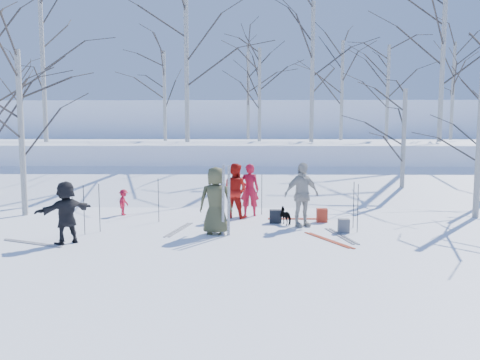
{
  "coord_description": "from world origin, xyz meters",
  "views": [
    {
      "loc": [
        0.25,
        -12.58,
        2.84
      ],
      "look_at": [
        0.0,
        1.5,
        1.3
      ],
      "focal_mm": 35.0,
      "sensor_mm": 36.0,
      "label": 1
    }
  ],
  "objects_px": {
    "skier_red_north": "(250,190)",
    "skier_grey_west": "(66,212)",
    "skier_cream_east": "(302,195)",
    "skier_redor_behind": "(235,191)",
    "backpack_grey": "(344,226)",
    "backpack_dark": "(275,216)",
    "backpack_red": "(322,215)",
    "skier_olive_center": "(216,201)",
    "dog": "(286,216)",
    "skier_red_seated": "(124,202)"
  },
  "relations": [
    {
      "from": "skier_olive_center",
      "to": "skier_redor_behind",
      "type": "height_order",
      "value": "skier_olive_center"
    },
    {
      "from": "skier_red_seated",
      "to": "backpack_grey",
      "type": "bearing_deg",
      "value": -101.21
    },
    {
      "from": "skier_redor_behind",
      "to": "backpack_dark",
      "type": "distance_m",
      "value": 1.64
    },
    {
      "from": "skier_red_north",
      "to": "dog",
      "type": "height_order",
      "value": "skier_red_north"
    },
    {
      "from": "backpack_red",
      "to": "skier_red_seated",
      "type": "bearing_deg",
      "value": 170.77
    },
    {
      "from": "skier_olive_center",
      "to": "backpack_grey",
      "type": "height_order",
      "value": "skier_olive_center"
    },
    {
      "from": "skier_grey_west",
      "to": "backpack_dark",
      "type": "height_order",
      "value": "skier_grey_west"
    },
    {
      "from": "backpack_grey",
      "to": "backpack_red",
      "type": "bearing_deg",
      "value": 104.11
    },
    {
      "from": "backpack_grey",
      "to": "skier_cream_east",
      "type": "bearing_deg",
      "value": 143.12
    },
    {
      "from": "skier_red_seated",
      "to": "dog",
      "type": "relative_size",
      "value": 1.41
    },
    {
      "from": "skier_olive_center",
      "to": "skier_cream_east",
      "type": "xyz_separation_m",
      "value": [
        2.43,
        1.02,
        0.02
      ]
    },
    {
      "from": "backpack_red",
      "to": "backpack_grey",
      "type": "height_order",
      "value": "backpack_red"
    },
    {
      "from": "skier_red_north",
      "to": "skier_redor_behind",
      "type": "height_order",
      "value": "skier_redor_behind"
    },
    {
      "from": "skier_olive_center",
      "to": "backpack_red",
      "type": "xyz_separation_m",
      "value": [
        3.14,
        1.68,
        -0.71
      ]
    },
    {
      "from": "skier_red_north",
      "to": "skier_red_seated",
      "type": "distance_m",
      "value": 4.18
    },
    {
      "from": "skier_olive_center",
      "to": "skier_cream_east",
      "type": "distance_m",
      "value": 2.64
    },
    {
      "from": "skier_redor_behind",
      "to": "backpack_red",
      "type": "relative_size",
      "value": 4.17
    },
    {
      "from": "skier_redor_behind",
      "to": "backpack_grey",
      "type": "height_order",
      "value": "skier_redor_behind"
    },
    {
      "from": "backpack_red",
      "to": "skier_grey_west",
      "type": "bearing_deg",
      "value": -157.51
    },
    {
      "from": "skier_red_seated",
      "to": "skier_cream_east",
      "type": "height_order",
      "value": "skier_cream_east"
    },
    {
      "from": "skier_cream_east",
      "to": "dog",
      "type": "relative_size",
      "value": 3.07
    },
    {
      "from": "skier_red_north",
      "to": "dog",
      "type": "xyz_separation_m",
      "value": [
        1.1,
        -1.39,
        -0.6
      ]
    },
    {
      "from": "skier_olive_center",
      "to": "skier_red_north",
      "type": "xyz_separation_m",
      "value": [
        0.92,
        2.71,
        -0.06
      ]
    },
    {
      "from": "skier_olive_center",
      "to": "skier_red_seated",
      "type": "xyz_separation_m",
      "value": [
        -3.23,
        2.71,
        -0.49
      ]
    },
    {
      "from": "skier_cream_east",
      "to": "skier_olive_center",
      "type": "bearing_deg",
      "value": -179.91
    },
    {
      "from": "skier_redor_behind",
      "to": "backpack_red",
      "type": "xyz_separation_m",
      "value": [
        2.69,
        -0.67,
        -0.67
      ]
    },
    {
      "from": "skier_grey_west",
      "to": "backpack_red",
      "type": "height_order",
      "value": "skier_grey_west"
    },
    {
      "from": "skier_red_north",
      "to": "skier_cream_east",
      "type": "height_order",
      "value": "skier_cream_east"
    },
    {
      "from": "dog",
      "to": "skier_red_north",
      "type": "bearing_deg",
      "value": -82.55
    },
    {
      "from": "skier_red_north",
      "to": "dog",
      "type": "relative_size",
      "value": 2.81
    },
    {
      "from": "skier_olive_center",
      "to": "backpack_red",
      "type": "bearing_deg",
      "value": -151.96
    },
    {
      "from": "dog",
      "to": "backpack_dark",
      "type": "height_order",
      "value": "dog"
    },
    {
      "from": "skier_redor_behind",
      "to": "skier_red_seated",
      "type": "xyz_separation_m",
      "value": [
        -3.68,
        0.37,
        -0.45
      ]
    },
    {
      "from": "skier_cream_east",
      "to": "backpack_grey",
      "type": "height_order",
      "value": "skier_cream_east"
    },
    {
      "from": "dog",
      "to": "backpack_red",
      "type": "bearing_deg",
      "value": 166.58
    },
    {
      "from": "skier_redor_behind",
      "to": "backpack_grey",
      "type": "bearing_deg",
      "value": 168.02
    },
    {
      "from": "skier_red_north",
      "to": "skier_grey_west",
      "type": "bearing_deg",
      "value": 43.0
    },
    {
      "from": "skier_olive_center",
      "to": "dog",
      "type": "distance_m",
      "value": 2.5
    },
    {
      "from": "backpack_grey",
      "to": "skier_grey_west",
      "type": "bearing_deg",
      "value": -169.37
    },
    {
      "from": "skier_olive_center",
      "to": "backpack_red",
      "type": "height_order",
      "value": "skier_olive_center"
    },
    {
      "from": "skier_cream_east",
      "to": "skier_grey_west",
      "type": "bearing_deg",
      "value": 176.87
    },
    {
      "from": "skier_grey_west",
      "to": "backpack_grey",
      "type": "distance_m",
      "value": 7.29
    },
    {
      "from": "skier_olive_center",
      "to": "backpack_grey",
      "type": "relative_size",
      "value": 4.83
    },
    {
      "from": "skier_red_north",
      "to": "skier_cream_east",
      "type": "distance_m",
      "value": 2.27
    },
    {
      "from": "skier_grey_west",
      "to": "backpack_red",
      "type": "bearing_deg",
      "value": 155.78
    },
    {
      "from": "backpack_red",
      "to": "backpack_dark",
      "type": "xyz_separation_m",
      "value": [
        -1.44,
        -0.15,
        -0.01
      ]
    },
    {
      "from": "skier_red_north",
      "to": "backpack_dark",
      "type": "bearing_deg",
      "value": 126.16
    },
    {
      "from": "skier_redor_behind",
      "to": "backpack_red",
      "type": "bearing_deg",
      "value": -171.04
    },
    {
      "from": "skier_cream_east",
      "to": "backpack_dark",
      "type": "bearing_deg",
      "value": 122.66
    },
    {
      "from": "skier_olive_center",
      "to": "dog",
      "type": "bearing_deg",
      "value": -146.83
    }
  ]
}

